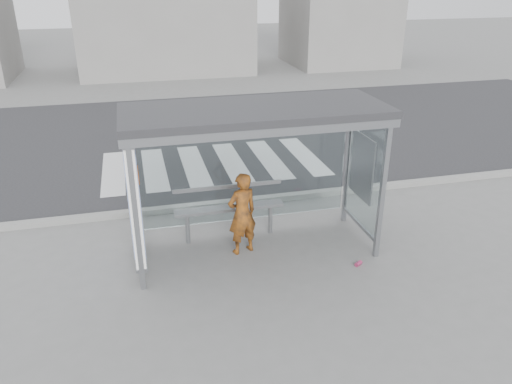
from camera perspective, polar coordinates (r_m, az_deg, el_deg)
ground at (r=9.01m, az=-0.07°, el=-6.67°), size 80.00×80.00×0.00m
road at (r=15.33m, az=-6.51°, el=6.46°), size 30.00×10.00×0.01m
curb at (r=10.66m, az=-2.63°, el=-1.19°), size 30.00×0.18×0.12m
crosswalk at (r=13.00m, az=-4.93°, el=3.24°), size 5.55×3.00×0.00m
bus_shelter at (r=8.15m, az=-2.72°, el=5.29°), size 4.25×1.65×2.62m
building_center at (r=25.66m, az=-10.51°, el=18.99°), size 8.00×5.00×5.00m
person at (r=8.62m, az=-1.60°, el=-2.50°), size 0.63×0.51×1.50m
bench at (r=9.15m, az=-3.07°, el=-1.84°), size 2.01×0.25×1.04m
soda_can at (r=8.73m, az=11.63°, el=-8.02°), size 0.15×0.13×0.07m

